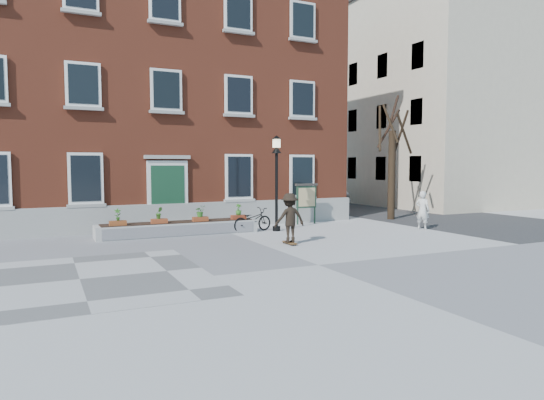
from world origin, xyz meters
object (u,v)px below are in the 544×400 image
lamp_post (277,169)px  notice_board (306,197)px  bicycle (252,220)px  skateboarder (290,218)px  bystander (422,210)px  parked_car (324,194)px

lamp_post → notice_board: lamp_post is taller
bicycle → skateboarder: size_ratio=1.04×
bicycle → bystander: size_ratio=1.13×
lamp_post → notice_board: bearing=33.3°
bicycle → skateboarder: 3.50m
parked_car → skateboarder: bearing=-119.2°
lamp_post → parked_car: bearing=50.2°
bystander → skateboarder: 6.93m
bicycle → bystander: (6.76, -2.44, 0.33)m
bicycle → lamp_post: lamp_post is taller
parked_car → lamp_post: (-8.61, -10.32, 1.77)m
bystander → skateboarder: size_ratio=0.93×
bicycle → notice_board: notice_board is taller
bystander → notice_board: size_ratio=0.87×
bicycle → skateboarder: (-0.10, -3.47, 0.43)m
bystander → lamp_post: size_ratio=0.42×
skateboarder → notice_board: bearing=54.9°
bicycle → lamp_post: bearing=-116.0°
notice_board → skateboarder: bearing=-125.1°
parked_car → lamp_post: size_ratio=1.19×
bystander → parked_car: bearing=-37.3°
notice_board → parked_car: bearing=54.3°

